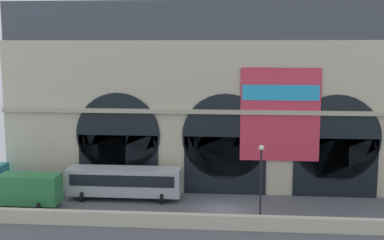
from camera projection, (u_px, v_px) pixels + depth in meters
name	position (u px, v px, depth m)	size (l,w,h in m)	color
ground_plane	(223.00, 210.00, 46.12)	(200.00, 200.00, 0.00)	#54565B
quay_parapet_wall	(222.00, 222.00, 41.19)	(90.00, 0.70, 1.19)	beige
station_building	(226.00, 99.00, 52.18)	(45.58, 5.53, 19.30)	beige
box_truck_west	(21.00, 189.00, 46.64)	(7.50, 2.91, 3.12)	white
bus_midwest	(124.00, 181.00, 49.01)	(11.00, 3.25, 3.10)	#ADB2B7
street_lamp_quayside	(261.00, 175.00, 41.15)	(0.44, 0.44, 6.90)	black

